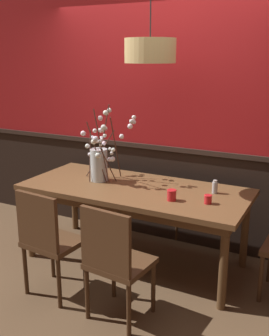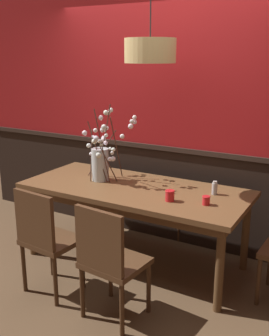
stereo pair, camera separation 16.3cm
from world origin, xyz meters
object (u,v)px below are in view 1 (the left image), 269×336
Objects in this scene: chair_near_side_left at (47,238)px; chair_far_side_left at (146,181)px; dining_table at (134,195)px; condiment_bottle at (215,187)px; pendant_lamp at (150,51)px; chair_far_side_right at (199,189)px; candle_holder_nearer_edge at (208,199)px; chair_near_side_right at (115,258)px; candle_holder_nearer_center at (172,195)px; vase_with_blossoms at (100,160)px.

chair_far_side_left is at bearing 87.86° from chair_near_side_left.
condiment_bottle reaches higher than dining_table.
chair_far_side_left is (-0.30, 0.89, -0.15)m from dining_table.
chair_far_side_right is at bearing 74.11° from pendant_lamp.
pendant_lamp reaches higher than dining_table.
candle_holder_nearer_edge is at bearing 33.76° from chair_near_side_left.
chair_far_side_left is (-0.59, 1.80, 0.02)m from chair_near_side_right.
condiment_bottle is at bearing 13.44° from dining_table.
chair_near_side_right is at bearing -102.33° from candle_holder_nearer_center.
candle_holder_nearer_edge is (0.46, 0.79, 0.29)m from chair_near_side_right.
chair_near_side_left is 1.10m from candle_holder_nearer_center.
chair_far_side_right is 0.86m from condiment_bottle.
candle_holder_nearer_edge is (0.76, -0.11, 0.12)m from dining_table.
condiment_bottle is at bearing 10.53° from pendant_lamp.
pendant_lamp is at bearing 26.70° from dining_table.
condiment_bottle is (1.03, -0.72, 0.29)m from chair_far_side_left.
condiment_bottle is (0.28, 0.36, 0.01)m from candle_holder_nearer_center.
chair_near_side_right is 1.80m from chair_far_side_right.
chair_near_side_left is 0.95× the size of chair_far_side_right.
vase_with_blossoms is 1.17m from candle_holder_nearer_edge.
chair_far_side_left is at bearing 179.90° from chair_far_side_right.
chair_near_side_left is 1.08× the size of pendant_lamp.
pendant_lamp reaches higher than chair_far_side_right.
dining_table is 17.35× the size of condiment_bottle.
candle_holder_nearer_edge is at bearing -8.60° from dining_table.
chair_near_side_left is at bearing 176.63° from chair_near_side_right.
chair_far_side_right is (0.06, 1.80, 0.02)m from chair_near_side_right.
chair_near_side_left is 1.76m from chair_far_side_left.
pendant_lamp reaches higher than vase_with_blossoms.
dining_table is at bearing -153.30° from pendant_lamp.
chair_near_side_right reaches higher than condiment_bottle.
chair_far_side_right is at bearing 117.27° from condiment_bottle.
candle_holder_nearer_center is at bearing -55.05° from chair_far_side_left.
chair_near_side_left reaches higher than condiment_bottle.
pendant_lamp is (0.52, 0.03, 1.03)m from vase_with_blossoms.
condiment_bottle is at bearing 52.05° from candle_holder_nearer_center.
chair_near_side_left is at bearing -112.39° from chair_far_side_right.
dining_table is 1.34m from pendant_lamp.
candle_holder_nearer_center is (0.85, -0.21, -0.17)m from vase_with_blossoms.
vase_with_blossoms is at bearing -131.32° from chair_far_side_right.
chair_far_side_right is 10.32× the size of candle_holder_nearer_center.
candle_holder_nearer_center is (0.09, -1.07, 0.27)m from chair_far_side_right.
chair_near_side_right is (0.29, -0.90, -0.17)m from dining_table.
condiment_bottle is (1.09, 1.04, 0.30)m from chair_near_side_left.
pendant_lamp is (0.42, -0.83, 1.48)m from chair_far_side_left.
candle_holder_nearer_center is (0.45, -0.18, 0.13)m from dining_table.
vase_with_blossoms is at bearing 126.48° from chair_near_side_right.
candle_holder_nearer_center is at bearing -36.20° from pendant_lamp.
chair_far_side_left is at bearing 83.52° from vase_with_blossoms.
chair_near_side_right is at bearing -92.04° from chair_far_side_right.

